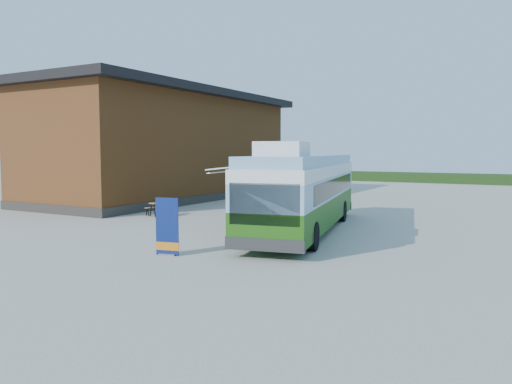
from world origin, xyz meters
The scene contains 10 objects.
ground centered at (0.00, 0.00, 0.00)m, with size 100.00×100.00×0.00m, color #BCB7AD.
barn centered at (-10.50, 10.00, 3.59)m, with size 9.60×21.20×7.50m.
hedge centered at (8.00, 38.00, 0.50)m, with size 40.00×3.00×1.00m, color #264419.
bus centered at (3.94, 1.20, 1.76)m, with size 4.93×12.22×3.67m.
awning centered at (1.40, 1.39, 2.68)m, with size 3.38×4.61×0.52m.
banner centered at (2.05, -5.35, 0.77)m, with size 0.80×0.29×1.87m.
picnic_table centered at (-4.59, 2.18, 0.53)m, with size 1.49×1.40×0.70m.
person_a centered at (-2.27, 9.64, 0.82)m, with size 0.60×0.39×1.64m, color #999999.
person_b centered at (-0.59, 10.85, 0.87)m, with size 0.84×0.66×1.73m, color #999999.
slurry_tanker centered at (-3.33, 17.82, 1.16)m, with size 2.90×5.16×2.01m.
Camera 1 is at (12.28, -17.77, 3.35)m, focal length 35.00 mm.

